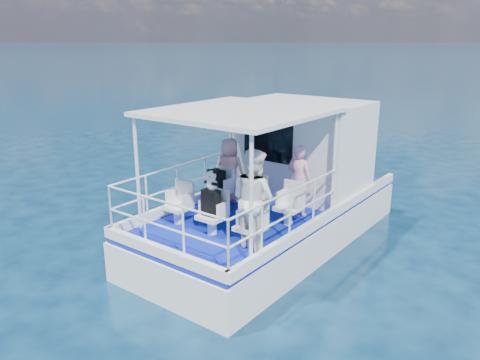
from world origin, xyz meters
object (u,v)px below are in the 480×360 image
(passenger_stbd_aft, at_px, (253,199))
(backpack_center, at_px, (211,203))
(panda, at_px, (212,180))
(passenger_port_fwd, at_px, (229,170))

(passenger_stbd_aft, height_order, backpack_center, passenger_stbd_aft)
(passenger_stbd_aft, xyz_separation_m, panda, (-0.95, 0.00, 0.18))
(backpack_center, bearing_deg, passenger_stbd_aft, 1.36)
(backpack_center, bearing_deg, passenger_port_fwd, 118.38)
(passenger_stbd_aft, relative_size, backpack_center, 3.57)
(passenger_port_fwd, relative_size, passenger_stbd_aft, 0.82)
(passenger_stbd_aft, bearing_deg, backpack_center, 12.70)
(passenger_stbd_aft, bearing_deg, passenger_port_fwd, -30.68)
(passenger_port_fwd, xyz_separation_m, backpack_center, (0.93, -1.73, -0.10))
(passenger_stbd_aft, height_order, panda, passenger_stbd_aft)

